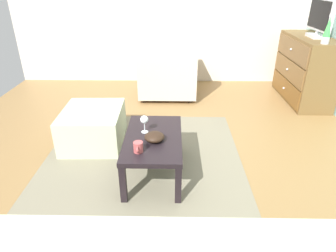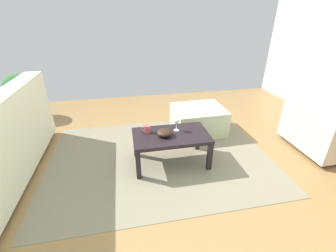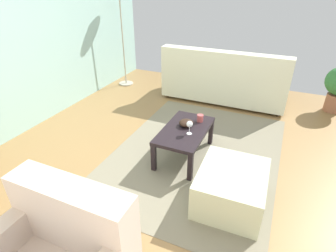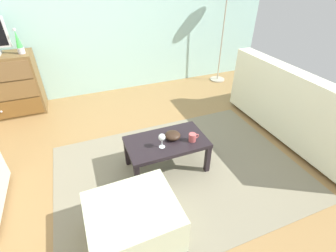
{
  "view_description": "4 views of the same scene",
  "coord_description": "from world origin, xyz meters",
  "views": [
    {
      "loc": [
        2.31,
        0.09,
        1.6
      ],
      "look_at": [
        0.2,
        0.05,
        0.53
      ],
      "focal_mm": 31.78,
      "sensor_mm": 36.0,
      "label": 1
    },
    {
      "loc": [
        0.55,
        2.04,
        1.59
      ],
      "look_at": [
        0.15,
        0.03,
        0.54
      ],
      "focal_mm": 24.01,
      "sensor_mm": 36.0,
      "label": 2
    },
    {
      "loc": [
        -2.43,
        -0.98,
        1.92
      ],
      "look_at": [
        -0.07,
        0.06,
        0.46
      ],
      "focal_mm": 28.82,
      "sensor_mm": 36.0,
      "label": 3
    },
    {
      "loc": [
        -0.63,
        -1.94,
        1.9
      ],
      "look_at": [
        0.09,
        -0.12,
        0.58
      ],
      "focal_mm": 25.76,
      "sensor_mm": 36.0,
      "label": 4
    }
  ],
  "objects": [
    {
      "name": "wall_accent_rear",
      "position": [
        0.0,
        2.22,
        1.32
      ],
      "size": [
        5.72,
        0.12,
        2.64
      ],
      "primitive_type": "cube",
      "color": "#99C2B9",
      "rests_on": "ground_plane"
    },
    {
      "name": "area_rug",
      "position": [
        0.2,
        -0.2,
        0.0
      ],
      "size": [
        2.6,
        1.9,
        0.01
      ],
      "primitive_type": "cube",
      "color": "#756F5B",
      "rests_on": "ground_plane"
    },
    {
      "name": "lava_lamp",
      "position": [
        -1.28,
        1.87,
        1.03
      ],
      "size": [
        0.09,
        0.09,
        0.33
      ],
      "color": "#B7B7BC",
      "rests_on": "dresser"
    },
    {
      "name": "mug",
      "position": [
        0.34,
        -0.18,
        0.42
      ],
      "size": [
        0.11,
        0.08,
        0.08
      ],
      "color": "#AC4A4B",
      "rests_on": "coffee_table"
    },
    {
      "name": "ottoman",
      "position": [
        -0.45,
        -0.75,
        0.18
      ],
      "size": [
        0.72,
        0.62,
        0.37
      ],
      "primitive_type": "cube",
      "rotation": [
        0.0,
        0.0,
        0.03
      ],
      "color": "#B6BE9D",
      "rests_on": "ground_plane"
    },
    {
      "name": "bowl_decorative",
      "position": [
        0.17,
        -0.06,
        0.41
      ],
      "size": [
        0.17,
        0.17,
        0.07
      ],
      "primitive_type": "ellipsoid",
      "color": "black",
      "rests_on": "coffee_table"
    },
    {
      "name": "coffee_table",
      "position": [
        0.09,
        -0.08,
        0.32
      ],
      "size": [
        0.84,
        0.48,
        0.37
      ],
      "color": "black",
      "rests_on": "ground_plane"
    },
    {
      "name": "ground_plane",
      "position": [
        0.0,
        0.0,
        -0.03
      ],
      "size": [
        5.72,
        4.93,
        0.05
      ],
      "primitive_type": "cube",
      "color": "olive"
    },
    {
      "name": "couch_large",
      "position": [
        1.94,
        -0.1,
        0.34
      ],
      "size": [
        0.85,
        2.03,
        0.9
      ],
      "color": "#332319",
      "rests_on": "ground_plane"
    },
    {
      "name": "wine_glass",
      "position": [
        0.01,
        -0.16,
        0.49
      ],
      "size": [
        0.07,
        0.07,
        0.16
      ],
      "color": "silver",
      "rests_on": "coffee_table"
    }
  ]
}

